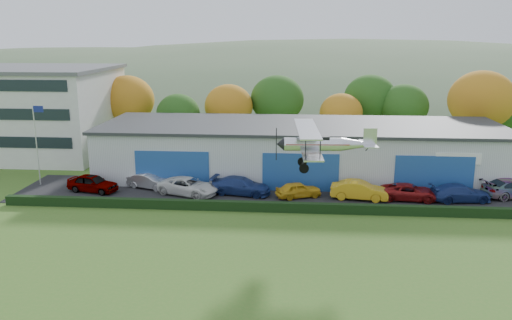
# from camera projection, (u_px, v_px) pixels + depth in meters

# --- Properties ---
(ground) EXTENTS (300.00, 300.00, 0.00)m
(ground) POSITION_uv_depth(u_px,v_px,m) (205.00, 314.00, 27.03)
(ground) COLOR #3C6C22
(ground) RESTS_ON ground
(apron) EXTENTS (48.00, 9.00, 0.05)m
(apron) POSITION_uv_depth(u_px,v_px,m) (278.00, 194.00, 47.11)
(apron) COLOR black
(apron) RESTS_ON ground
(hedge) EXTENTS (46.00, 0.60, 0.80)m
(hedge) POSITION_uv_depth(u_px,v_px,m) (276.00, 207.00, 42.37)
(hedge) COLOR black
(hedge) RESTS_ON ground
(hangar) EXTENTS (40.60, 12.60, 5.30)m
(hangar) POSITION_uv_depth(u_px,v_px,m) (300.00, 149.00, 53.08)
(hangar) COLOR #B2B7BC
(hangar) RESTS_ON ground
(office_block) EXTENTS (20.60, 15.60, 10.40)m
(office_block) POSITION_uv_depth(u_px,v_px,m) (25.00, 111.00, 61.84)
(office_block) COLOR silver
(office_block) RESTS_ON ground
(flagpole) EXTENTS (1.05, 0.10, 8.00)m
(flagpole) POSITION_uv_depth(u_px,v_px,m) (37.00, 136.00, 48.73)
(flagpole) COLOR silver
(flagpole) RESTS_ON ground
(tree_belt) EXTENTS (75.70, 13.22, 10.12)m
(tree_belt) POSITION_uv_depth(u_px,v_px,m) (268.00, 104.00, 64.93)
(tree_belt) COLOR #3D2614
(tree_belt) RESTS_ON ground
(distant_hills) EXTENTS (430.00, 196.00, 56.00)m
(distant_hills) POSITION_uv_depth(u_px,v_px,m) (269.00, 120.00, 165.98)
(distant_hills) COLOR #4C6642
(distant_hills) RESTS_ON ground
(car_0) EXTENTS (5.03, 2.94, 1.61)m
(car_0) POSITION_uv_depth(u_px,v_px,m) (93.00, 183.00, 47.51)
(car_0) COLOR gray
(car_0) RESTS_ON apron
(car_1) EXTENTS (4.55, 2.88, 1.42)m
(car_1) POSITION_uv_depth(u_px,v_px,m) (149.00, 181.00, 48.55)
(car_1) COLOR silver
(car_1) RESTS_ON apron
(car_2) EXTENTS (6.08, 4.34, 1.54)m
(car_2) POSITION_uv_depth(u_px,v_px,m) (188.00, 186.00, 46.64)
(car_2) COLOR silver
(car_2) RESTS_ON apron
(car_3) EXTENTS (5.73, 3.13, 1.57)m
(car_3) POSITION_uv_depth(u_px,v_px,m) (241.00, 186.00, 46.74)
(car_3) COLOR navy
(car_3) RESTS_ON apron
(car_4) EXTENTS (4.37, 3.03, 1.38)m
(car_4) POSITION_uv_depth(u_px,v_px,m) (298.00, 190.00, 45.87)
(car_4) COLOR gold
(car_4) RESTS_ON apron
(car_5) EXTENTS (5.18, 2.44, 1.64)m
(car_5) POSITION_uv_depth(u_px,v_px,m) (359.00, 190.00, 45.32)
(car_5) COLOR gold
(car_5) RESTS_ON apron
(car_6) EXTENTS (5.20, 2.70, 1.40)m
(car_6) POSITION_uv_depth(u_px,v_px,m) (409.00, 192.00, 45.22)
(car_6) COLOR maroon
(car_6) RESTS_ON apron
(car_7) EXTENTS (5.37, 2.74, 1.49)m
(car_7) POSITION_uv_depth(u_px,v_px,m) (460.00, 193.00, 44.79)
(car_7) COLOR navy
(car_7) RESTS_ON apron
(biplane) EXTENTS (7.10, 8.13, 3.04)m
(biplane) POSITION_uv_depth(u_px,v_px,m) (321.00, 143.00, 36.48)
(biplane) COLOR silver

